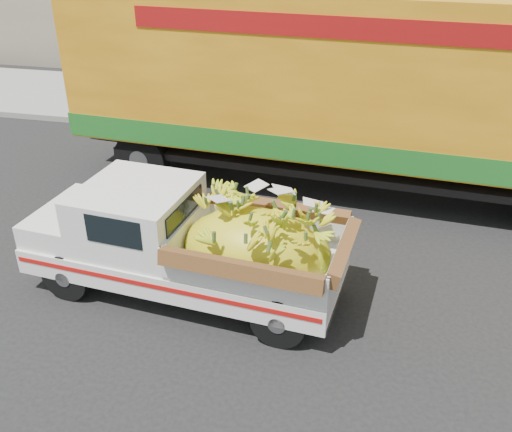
# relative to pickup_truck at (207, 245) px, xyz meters

# --- Properties ---
(ground) EXTENTS (100.00, 100.00, 0.00)m
(ground) POSITION_rel_pickup_truck_xyz_m (1.41, 0.60, -0.85)
(ground) COLOR black
(ground) RESTS_ON ground
(curb) EXTENTS (60.00, 0.25, 0.15)m
(curb) POSITION_rel_pickup_truck_xyz_m (1.41, 6.50, -0.78)
(curb) COLOR gray
(curb) RESTS_ON ground
(sidewalk) EXTENTS (60.00, 4.00, 0.14)m
(sidewalk) POSITION_rel_pickup_truck_xyz_m (1.41, 8.60, -0.78)
(sidewalk) COLOR gray
(sidewalk) RESTS_ON ground
(pickup_truck) EXTENTS (4.67, 2.08, 1.59)m
(pickup_truck) POSITION_rel_pickup_truck_xyz_m (0.00, 0.00, 0.00)
(pickup_truck) COLOR black
(pickup_truck) RESTS_ON ground
(semi_trailer) EXTENTS (12.04, 3.41, 3.80)m
(semi_trailer) POSITION_rel_pickup_truck_xyz_m (2.15, 4.05, 1.27)
(semi_trailer) COLOR black
(semi_trailer) RESTS_ON ground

